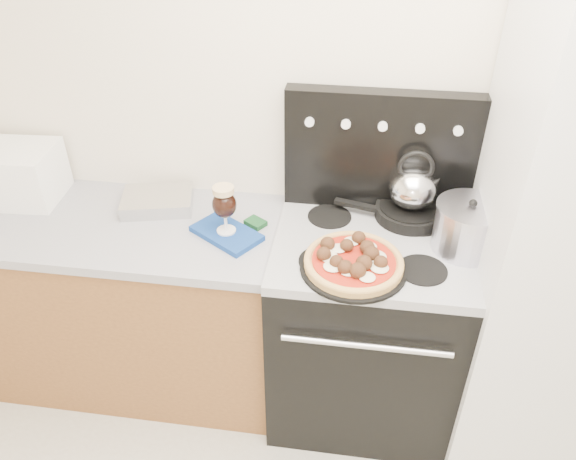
% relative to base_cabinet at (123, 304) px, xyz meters
% --- Properties ---
extents(room_shell, '(3.52, 3.01, 2.52)m').
position_rel_base_cabinet_xyz_m(room_shell, '(1.02, -0.91, 0.82)').
color(room_shell, beige).
rests_on(room_shell, ground).
extents(base_cabinet, '(1.45, 0.60, 0.86)m').
position_rel_base_cabinet_xyz_m(base_cabinet, '(0.00, 0.00, 0.00)').
color(base_cabinet, brown).
rests_on(base_cabinet, ground).
extents(countertop, '(1.48, 0.63, 0.04)m').
position_rel_base_cabinet_xyz_m(countertop, '(0.00, 0.00, 0.45)').
color(countertop, '#A2A1AC').
rests_on(countertop, base_cabinet).
extents(stove_body, '(0.76, 0.65, 0.88)m').
position_rel_base_cabinet_xyz_m(stove_body, '(1.10, -0.02, 0.01)').
color(stove_body, black).
rests_on(stove_body, ground).
extents(cooktop, '(0.76, 0.65, 0.04)m').
position_rel_base_cabinet_xyz_m(cooktop, '(1.10, -0.02, 0.47)').
color(cooktop, '#ADADB2').
rests_on(cooktop, stove_body).
extents(backguard, '(0.76, 0.08, 0.50)m').
position_rel_base_cabinet_xyz_m(backguard, '(1.10, 0.25, 0.74)').
color(backguard, black).
rests_on(backguard, cooktop).
extents(fridge, '(0.64, 0.68, 1.90)m').
position_rel_base_cabinet_xyz_m(fridge, '(1.80, -0.05, 0.52)').
color(fridge, silver).
rests_on(fridge, ground).
extents(toaster_oven, '(0.39, 0.30, 0.23)m').
position_rel_base_cabinet_xyz_m(toaster_oven, '(-0.44, 0.12, 0.59)').
color(toaster_oven, white).
rests_on(toaster_oven, countertop).
extents(foil_sheet, '(0.33, 0.28, 0.06)m').
position_rel_base_cabinet_xyz_m(foil_sheet, '(0.19, 0.13, 0.50)').
color(foil_sheet, white).
rests_on(foil_sheet, countertop).
extents(oven_mitt, '(0.32, 0.28, 0.02)m').
position_rel_base_cabinet_xyz_m(oven_mitt, '(0.53, -0.04, 0.48)').
color(oven_mitt, navy).
rests_on(oven_mitt, countertop).
extents(beer_glass, '(0.10, 0.10, 0.21)m').
position_rel_base_cabinet_xyz_m(beer_glass, '(0.53, -0.04, 0.60)').
color(beer_glass, black).
rests_on(beer_glass, oven_mitt).
extents(pizza_pan, '(0.46, 0.46, 0.01)m').
position_rel_base_cabinet_xyz_m(pizza_pan, '(1.04, -0.20, 0.50)').
color(pizza_pan, black).
rests_on(pizza_pan, cooktop).
extents(pizza, '(0.44, 0.44, 0.05)m').
position_rel_base_cabinet_xyz_m(pizza, '(1.04, -0.20, 0.53)').
color(pizza, '#D9B961').
rests_on(pizza, pizza_pan).
extents(skillet, '(0.34, 0.34, 0.05)m').
position_rel_base_cabinet_xyz_m(skillet, '(1.25, 0.17, 0.51)').
color(skillet, black).
rests_on(skillet, cooktop).
extents(tea_kettle, '(0.23, 0.23, 0.21)m').
position_rel_base_cabinet_xyz_m(tea_kettle, '(1.25, 0.17, 0.65)').
color(tea_kettle, white).
rests_on(tea_kettle, skillet).
extents(stock_pot, '(0.31, 0.31, 0.18)m').
position_rel_base_cabinet_xyz_m(stock_pot, '(1.45, -0.01, 0.58)').
color(stock_pot, silver).
rests_on(stock_pot, cooktop).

